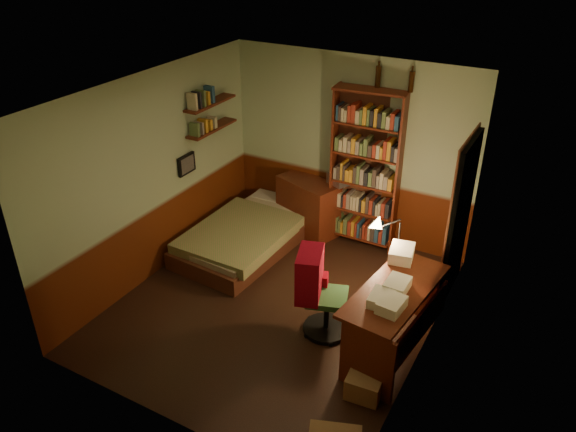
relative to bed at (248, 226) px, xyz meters
The scene contains 23 objects.
floor 1.45m from the bed, 43.16° to the right, with size 3.50×4.00×0.02m, color black.
ceiling 2.70m from the bed, 43.16° to the right, with size 3.50×4.00×0.02m, color silver.
wall_back 1.77m from the bed, 45.15° to the left, with size 3.50×0.02×2.60m, color #9CB48B.
wall_left 1.56m from the bed, 126.80° to the right, with size 0.02×4.00×2.60m, color #9CB48B.
wall_right 3.12m from the bed, 19.14° to the right, with size 0.02×4.00×2.60m, color #9CB48B.
wall_front 3.30m from the bed, 70.86° to the right, with size 3.50×0.02×2.60m, color #9CB48B.
doorway 2.86m from the bed, ahead, with size 0.06×0.90×2.00m, color black.
door_trim 2.82m from the bed, ahead, with size 0.02×0.98×2.08m, color #4A2316.
bed is the anchor object (origin of this frame).
dresser 0.96m from the bed, 56.31° to the left, with size 0.90×0.45×0.80m, color #521E10.
mini_stereo 1.43m from the bed, 44.37° to the left, with size 0.28×0.22×0.15m, color #B2B2B7.
bookshelf 1.79m from the bed, 33.31° to the left, with size 0.95×0.30×2.22m, color #521E10.
bottle_left 2.65m from the bed, 35.65° to the left, with size 0.07×0.07×0.27m, color black.
bottle_right 2.90m from the bed, 28.68° to the left, with size 0.07×0.07×0.26m, color black.
desk 2.69m from the bed, 22.86° to the right, with size 0.61×1.47×0.79m, color #521E10.
paper_stack 2.44m from the bed, 11.33° to the right, with size 0.25×0.34×0.14m, color silver.
desk_lamp 2.40m from the bed, ahead, with size 0.20×0.20×0.67m, color black.
office_chair 2.09m from the bed, 32.75° to the right, with size 0.53×0.47×1.06m, color #2D5F30.
red_jacket 2.09m from the bed, 29.30° to the right, with size 0.25×0.47×0.55m, color maroon.
wall_shelf_lower 1.43m from the bed, 167.88° to the left, with size 0.20×0.90×0.03m, color #521E10.
wall_shelf_upper 1.75m from the bed, 167.88° to the left, with size 0.20×0.90×0.03m, color #521E10.
framed_picture 1.22m from the bed, 151.64° to the right, with size 0.04×0.32×0.26m, color black.
cardboard_box_b 3.09m from the bed, 36.10° to the right, with size 0.34×0.28×0.24m, color #97734C.
Camera 1 is at (2.73, -4.69, 4.21)m, focal length 35.00 mm.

